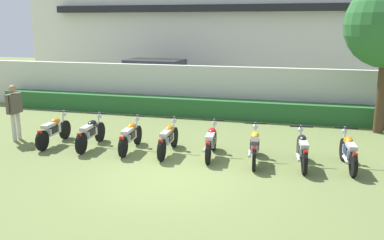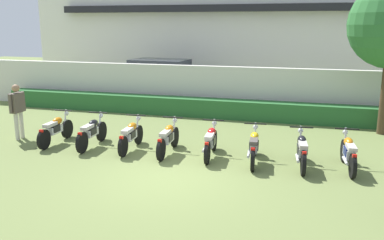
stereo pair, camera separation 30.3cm
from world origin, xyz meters
TOP-DOWN VIEW (x-y plane):
  - ground at (0.00, 0.00)m, footprint 60.00×60.00m
  - building at (0.00, 15.96)m, footprint 25.32×6.50m
  - compound_wall at (0.00, 7.41)m, footprint 24.06×0.30m
  - hedge_row at (0.00, 6.71)m, footprint 19.25×0.70m
  - parked_car at (-3.89, 10.19)m, footprint 4.64×2.38m
  - motorcycle_in_row_0 at (-4.26, 1.75)m, footprint 0.60×1.91m
  - motorcycle_in_row_1 at (-3.02, 1.76)m, footprint 0.60×1.91m
  - motorcycle_in_row_2 at (-1.77, 1.78)m, footprint 0.60×1.87m
  - motorcycle_in_row_3 at (-0.63, 1.78)m, footprint 0.60×1.93m
  - motorcycle_in_row_4 at (0.61, 1.81)m, footprint 0.60×1.84m
  - motorcycle_in_row_5 at (1.82, 1.66)m, footprint 0.60×1.91m
  - motorcycle_in_row_6 at (3.03, 1.64)m, footprint 0.60×1.81m
  - motorcycle_in_row_7 at (4.17, 1.80)m, footprint 0.60×1.86m
  - inspector_person at (-5.68, 1.89)m, footprint 0.24×0.70m

SIDE VIEW (x-z plane):
  - ground at x=0.00m, z-range 0.00..0.00m
  - hedge_row at x=0.00m, z-range 0.00..0.71m
  - motorcycle_in_row_2 at x=-1.77m, z-range -0.03..0.92m
  - motorcycle_in_row_4 at x=0.61m, z-range -0.03..0.92m
  - motorcycle_in_row_7 at x=4.17m, z-range -0.03..0.93m
  - motorcycle_in_row_0 at x=-4.26m, z-range -0.03..0.93m
  - motorcycle_in_row_3 at x=-0.63m, z-range -0.03..0.93m
  - motorcycle_in_row_5 at x=1.82m, z-range -0.03..0.93m
  - motorcycle_in_row_1 at x=-3.02m, z-range -0.03..0.93m
  - motorcycle_in_row_6 at x=3.03m, z-range -0.03..0.93m
  - parked_car at x=-3.89m, z-range -0.01..1.88m
  - compound_wall at x=0.00m, z-range 0.00..1.93m
  - inspector_person at x=-5.68m, z-range 0.17..1.92m
  - building at x=0.00m, z-range 0.00..8.23m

